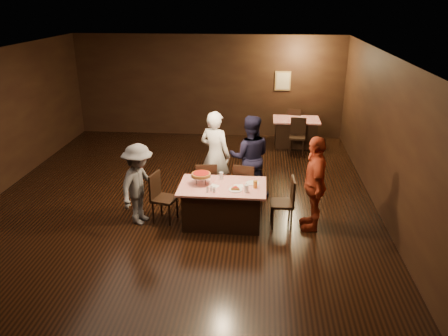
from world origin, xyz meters
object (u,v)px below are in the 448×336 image
Objects in this scene: diner_white_jacket at (215,155)px; glass_amber at (255,184)px; main_table at (223,204)px; chair_back_near at (297,136)px; chair_end_right at (282,202)px; glass_front_right at (246,189)px; chair_far_left at (206,183)px; diner_red_shirt at (314,183)px; chair_back_far at (294,123)px; chair_far_right at (246,185)px; chair_end_left at (165,198)px; diner_grey_knit at (139,184)px; pizza_stand at (201,175)px; glass_back at (221,176)px; back_table at (296,132)px; diner_navy_hoodie at (250,157)px; plate_empty at (253,183)px.

glass_amber is (0.86, -1.23, -0.10)m from diner_white_jacket.
chair_back_near is at bearing 67.99° from main_table.
chair_end_right is 0.79m from glass_front_right.
glass_amber is at bearing -98.02° from chair_back_near.
main_table is at bearing 109.61° from chair_far_left.
main_table is 1.73m from diner_red_shirt.
chair_far_left and chair_back_far have the same top height.
chair_far_right and chair_end_left have the same top height.
main_table is at bearing -68.94° from diner_grey_knit.
diner_grey_knit is at bearing 69.46° from diner_white_jacket.
chair_end_left is 2.50× the size of pizza_stand.
diner_grey_knit is at bearing -165.02° from glass_back.
chair_far_left is (-2.06, -4.05, 0.09)m from back_table.
diner_navy_hoodie is (1.56, 1.22, 0.42)m from chair_end_left.
glass_back reaches higher than main_table.
glass_back reaches higher than plate_empty.
glass_amber is (0.14, -1.27, -0.05)m from diner_navy_hoodie.
diner_red_shirt reaches higher than diner_grey_knit.
chair_end_right is 0.65m from plate_empty.
diner_red_shirt is (1.66, -0.02, 0.50)m from main_table.
chair_back_far is at bearing 79.02° from glass_amber.
chair_far_left is at bearing 26.97° from diner_navy_hoodie.
chair_end_left is at bearing 79.09° from diner_white_jacket.
glass_front_right is (-1.21, -0.23, -0.05)m from diner_red_shirt.
glass_amber is at bearing 53.13° from glass_front_right.
glass_amber is at bearing -77.54° from chair_end_left.
glass_front_right is at bearing 104.72° from chair_far_right.
diner_white_jacket is (-1.36, 1.18, 0.46)m from chair_end_right.
diner_red_shirt is at bearing 104.33° from chair_back_far.
diner_grey_knit reaches higher than glass_back.
diner_red_shirt is at bearing -89.98° from back_table.
glass_amber is at bearing -89.16° from diner_red_shirt.
chair_back_near is (1.66, 4.10, 0.09)m from main_table.
glass_front_right is (0.05, -1.00, 0.37)m from chair_far_right.
chair_back_near is 0.51× the size of diner_white_jacket.
chair_far_left is 0.64m from diner_white_jacket.
chair_end_left is (-1.50, -0.75, 0.00)m from chair_far_right.
chair_end_right is 0.69m from diner_red_shirt.
diner_white_jacket reaches higher than plate_empty.
pizza_stand is (-2.06, -4.75, 0.57)m from back_table.
main_table is 4.21× the size of pizza_stand.
chair_end_right is 0.51× the size of diner_white_jacket.
chair_far_left and chair_end_left have the same top height.
diner_navy_hoodie reaches higher than chair_back_far.
back_table is 5.86m from diner_grey_knit.
chair_end_right reaches higher than glass_amber.
diner_white_jacket is (0.84, 1.18, 0.46)m from chair_end_left.
back_table is 0.61m from chair_back_far.
chair_end_left is at bearing -119.88° from back_table.
diner_red_shirt reaches higher than glass_amber.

